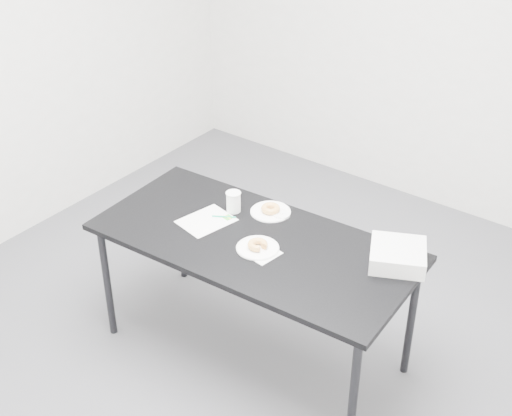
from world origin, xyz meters
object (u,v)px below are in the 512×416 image
Objects in this scene: pen at (224,217)px; donut_near at (258,245)px; coffee_cup at (233,202)px; table at (254,249)px; donut_far at (271,209)px; bakery_box at (398,255)px; plate_far at (271,212)px; plate_near at (258,248)px; scorecard at (206,221)px.

donut_near is (0.33, -0.13, 0.02)m from pen.
pen is 0.10m from coffee_cup.
donut_far reaches higher than table.
pen is at bearing 165.55° from bakery_box.
donut_far is at bearing 0.00° from plate_far.
donut_near reaches higher than plate_far.
pen is at bearing 158.54° from plate_near.
donut_near is (0.07, -0.05, 0.08)m from table.
donut_near is 0.36m from donut_far.
donut_far reaches higher than plate_far.
plate_near is 0.70m from bakery_box.
coffee_cup reaches higher than donut_near.
pen is 0.35m from plate_near.
bakery_box is (0.78, -0.01, 0.04)m from plate_far.
plate_near reaches higher than scorecard.
coffee_cup is at bearing 146.58° from donut_near.
donut_near reaches higher than scorecard.
plate_far is at bearing 115.20° from plate_near.
coffee_cup is at bearing 84.48° from scorecard.
scorecard is 1.04m from bakery_box.
coffee_cup is (-0.33, 0.22, 0.03)m from donut_near.
donut_far is (-0.15, 0.33, -0.00)m from donut_near.
scorecard is at bearing 178.94° from table.
coffee_cup is 0.44× the size of bakery_box.
coffee_cup reaches higher than plate_far.
donut_far is (-0.09, 0.27, 0.08)m from table.
donut_near is at bearing -52.19° from pen.
donut_near is at bearing -178.83° from bakery_box.
pen is 1.23× the size of donut_far.
scorecard is 0.10m from pen.
donut_far reaches higher than scorecard.
pen is 0.48× the size of bakery_box.
plate_far is 0.78m from bakery_box.
pen is 0.58× the size of plate_near.
plate_near is 0.82× the size of bakery_box.
plate_far reaches higher than scorecard.
bakery_box is at bearing 26.97° from donut_near.
coffee_cup is at bearing 145.50° from table.
donut_far is at bearing 153.64° from bakery_box.
plate_near is 0.36m from plate_far.
scorecard is 2.15× the size of pen.
plate_far is at bearing 0.00° from donut_far.
bakery_box reaches higher than scorecard.
donut_near is (0.38, -0.04, 0.02)m from scorecard.
table is 16.46× the size of donut_far.
bakery_box is (0.69, 0.26, 0.10)m from table.
plate_far is (0.17, 0.20, -0.00)m from pen.
table is at bearing 14.03° from scorecard.
donut_near is at bearing -64.80° from plate_far.
table is 0.11m from plate_near.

